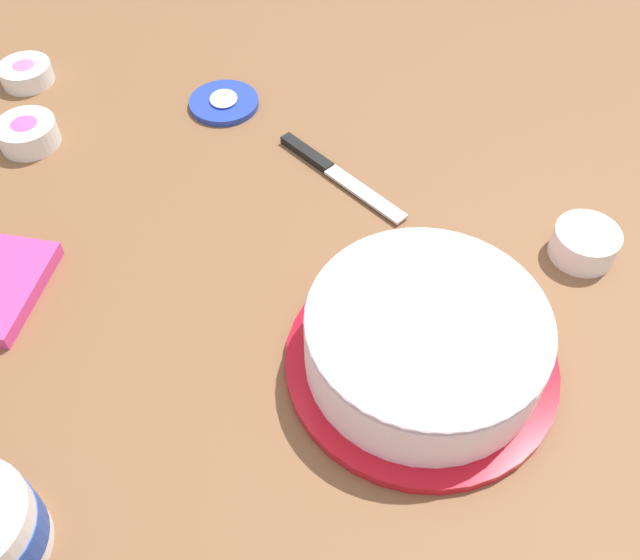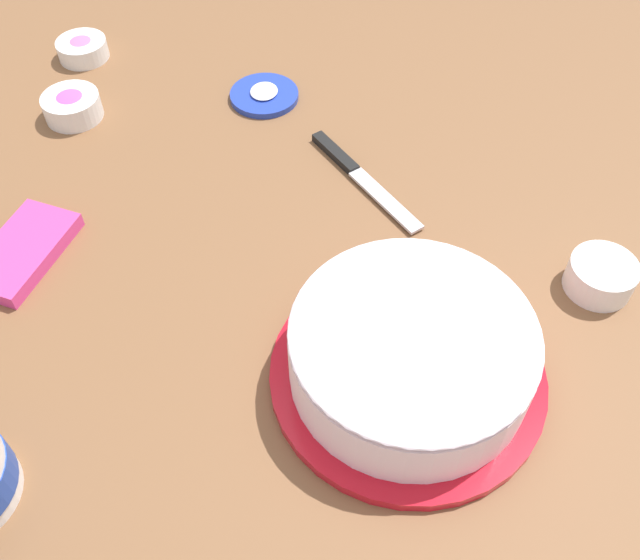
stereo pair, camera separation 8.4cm
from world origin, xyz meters
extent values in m
plane|color=brown|center=(0.00, 0.00, 0.00)|extent=(1.54, 1.54, 0.00)
cylinder|color=red|center=(0.15, 0.17, 0.01)|extent=(0.31, 0.31, 0.01)
cylinder|color=brown|center=(0.15, 0.17, 0.04)|extent=(0.24, 0.24, 0.06)
cylinder|color=white|center=(0.15, 0.17, 0.05)|extent=(0.26, 0.26, 0.07)
ellipsoid|color=white|center=(0.15, 0.17, 0.09)|extent=(0.26, 0.26, 0.03)
cylinder|color=#233DAD|center=(-0.33, -0.08, 0.01)|extent=(0.11, 0.11, 0.01)
ellipsoid|color=white|center=(-0.33, -0.08, 0.01)|extent=(0.05, 0.04, 0.01)
cube|color=silver|center=(-0.12, 0.13, 0.01)|extent=(0.12, 0.11, 0.00)
cube|color=black|center=(-0.21, 0.05, 0.01)|extent=(0.08, 0.08, 0.01)
cylinder|color=white|center=(-0.25, -0.36, 0.02)|extent=(0.09, 0.09, 0.04)
cylinder|color=#B251C6|center=(-0.25, -0.36, 0.02)|extent=(0.07, 0.07, 0.01)
ellipsoid|color=#B251C6|center=(-0.25, -0.36, 0.03)|extent=(0.06, 0.06, 0.02)
cylinder|color=white|center=(-0.41, -0.40, 0.02)|extent=(0.08, 0.08, 0.03)
cylinder|color=pink|center=(-0.41, -0.40, 0.02)|extent=(0.07, 0.07, 0.01)
ellipsoid|color=pink|center=(-0.41, -0.40, 0.02)|extent=(0.06, 0.06, 0.02)
cylinder|color=white|center=(-0.01, 0.40, 0.02)|extent=(0.08, 0.08, 0.04)
cylinder|color=blue|center=(-0.01, 0.40, 0.02)|extent=(0.07, 0.07, 0.01)
ellipsoid|color=blue|center=(-0.01, 0.40, 0.03)|extent=(0.06, 0.06, 0.02)
cube|color=#E53D8E|center=(0.03, -0.33, 0.01)|extent=(0.17, 0.12, 0.02)
camera|label=1|loc=(0.58, 0.04, 0.68)|focal=39.61mm
camera|label=2|loc=(0.58, 0.13, 0.68)|focal=39.61mm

